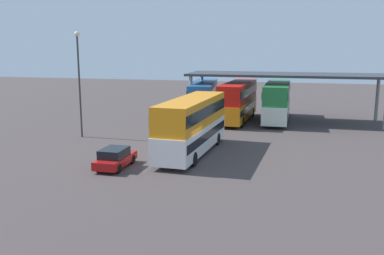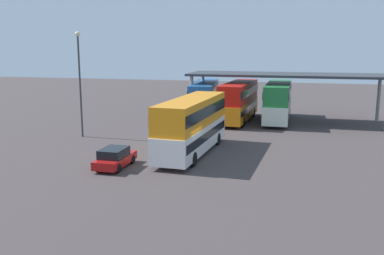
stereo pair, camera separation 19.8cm
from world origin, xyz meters
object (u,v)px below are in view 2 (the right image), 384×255
object	(u,v)px
parked_hatchback	(115,158)
lamppost_tall	(80,73)
double_decker_main	(192,124)
double_decker_mid_row	(239,100)
double_decker_near_canopy	(204,98)
double_decker_far_right	(278,100)

from	to	relation	value
parked_hatchback	lamppost_tall	size ratio (longest dim) A/B	0.41
double_decker_main	lamppost_tall	size ratio (longest dim) A/B	1.18
double_decker_main	double_decker_mid_row	xyz separation A→B (m)	(1.30, 14.96, -0.00)
double_decker_near_canopy	double_decker_mid_row	size ratio (longest dim) A/B	1.06
double_decker_near_canopy	double_decker_mid_row	bearing A→B (deg)	-116.83
double_decker_near_canopy	lamppost_tall	bearing A→B (deg)	140.45
double_decker_mid_row	double_decker_main	bearing A→B (deg)	177.71
parked_hatchback	double_decker_near_canopy	world-z (taller)	double_decker_near_canopy
double_decker_main	lamppost_tall	bearing A→B (deg)	76.28
double_decker_far_right	double_decker_near_canopy	bearing A→B (deg)	87.34
double_decker_near_canopy	double_decker_far_right	bearing A→B (deg)	-99.91
double_decker_main	double_decker_near_canopy	world-z (taller)	double_decker_main
parked_hatchback	double_decker_near_canopy	xyz separation A→B (m)	(1.19, 21.39, 1.54)
double_decker_far_right	lamppost_tall	xyz separation A→B (m)	(-16.46, -12.74, 3.43)
double_decker_main	parked_hatchback	xyz separation A→B (m)	(-4.03, -4.98, -1.63)
parked_hatchback	lamppost_tall	bearing A→B (deg)	40.36
parked_hatchback	double_decker_near_canopy	bearing A→B (deg)	-3.06
double_decker_far_right	lamppost_tall	distance (m)	21.10
double_decker_far_right	lamppost_tall	bearing A→B (deg)	127.52
parked_hatchback	lamppost_tall	xyz separation A→B (m)	(-7.02, 8.30, 5.02)
double_decker_far_right	lamppost_tall	size ratio (longest dim) A/B	1.17
double_decker_near_canopy	double_decker_main	bearing A→B (deg)	-177.64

